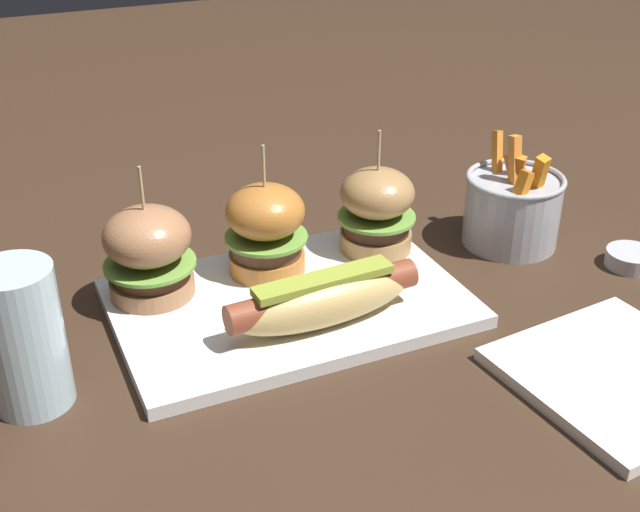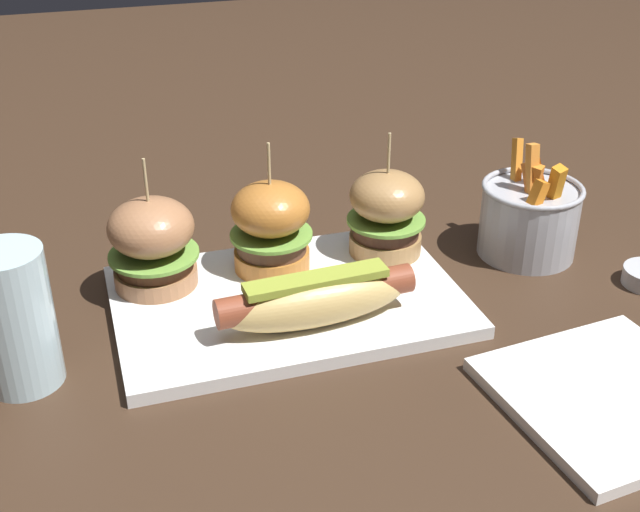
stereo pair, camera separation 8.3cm
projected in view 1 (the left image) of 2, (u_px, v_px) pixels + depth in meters
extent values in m
plane|color=#382619|center=(289.00, 309.00, 0.85)|extent=(3.00, 3.00, 0.00)
cube|color=white|center=(289.00, 303.00, 0.84)|extent=(0.35, 0.23, 0.01)
ellipsoid|color=tan|center=(324.00, 301.00, 0.79)|extent=(0.19, 0.06, 0.05)
cylinder|color=brown|center=(324.00, 295.00, 0.78)|extent=(0.20, 0.04, 0.03)
cube|color=olive|center=(324.00, 280.00, 0.78)|extent=(0.14, 0.03, 0.01)
cylinder|color=#A36E49|center=(152.00, 285.00, 0.84)|extent=(0.09, 0.09, 0.02)
cylinder|color=#482917|center=(151.00, 271.00, 0.83)|extent=(0.08, 0.08, 0.01)
cylinder|color=#6B9E3D|center=(150.00, 264.00, 0.83)|extent=(0.09, 0.09, 0.00)
ellipsoid|color=#A36E49|center=(147.00, 236.00, 0.81)|extent=(0.09, 0.09, 0.06)
cylinder|color=tan|center=(142.00, 195.00, 0.79)|extent=(0.00, 0.00, 0.06)
cylinder|color=#B66E2C|center=(266.00, 262.00, 0.88)|extent=(0.08, 0.08, 0.02)
cylinder|color=brown|center=(265.00, 246.00, 0.87)|extent=(0.07, 0.07, 0.02)
cylinder|color=#6B9E3D|center=(265.00, 237.00, 0.87)|extent=(0.09, 0.09, 0.00)
ellipsoid|color=#B66E2C|center=(264.00, 212.00, 0.85)|extent=(0.08, 0.08, 0.06)
cylinder|color=tan|center=(263.00, 173.00, 0.83)|extent=(0.00, 0.00, 0.06)
cylinder|color=#A47848|center=(376.00, 240.00, 0.93)|extent=(0.08, 0.08, 0.02)
cylinder|color=#3E2419|center=(376.00, 225.00, 0.92)|extent=(0.07, 0.07, 0.02)
cylinder|color=#6B9E3D|center=(377.00, 217.00, 0.91)|extent=(0.09, 0.09, 0.00)
ellipsoid|color=#A47848|center=(377.00, 193.00, 0.90)|extent=(0.08, 0.08, 0.05)
cylinder|color=tan|center=(379.00, 157.00, 0.88)|extent=(0.00, 0.00, 0.06)
cylinder|color=#A8AAB2|center=(512.00, 212.00, 0.96)|extent=(0.11, 0.11, 0.08)
torus|color=#A8AAB2|center=(516.00, 178.00, 0.94)|extent=(0.11, 0.11, 0.01)
cube|color=orange|center=(497.00, 165.00, 0.96)|extent=(0.02, 0.03, 0.08)
cube|color=orange|center=(520.00, 173.00, 0.95)|extent=(0.03, 0.02, 0.07)
cube|color=orange|center=(515.00, 173.00, 0.93)|extent=(0.01, 0.03, 0.09)
cube|color=orange|center=(515.00, 182.00, 0.93)|extent=(0.02, 0.04, 0.06)
cube|color=orange|center=(518.00, 195.00, 0.91)|extent=(0.03, 0.02, 0.06)
cube|color=orange|center=(516.00, 181.00, 0.94)|extent=(0.02, 0.03, 0.06)
cube|color=orange|center=(537.00, 183.00, 0.92)|extent=(0.02, 0.04, 0.07)
cylinder|color=#B7BABF|center=(631.00, 259.00, 0.92)|extent=(0.06, 0.06, 0.02)
cylinder|color=#9E3323|center=(632.00, 254.00, 0.92)|extent=(0.05, 0.05, 0.00)
cube|color=white|center=(620.00, 376.00, 0.74)|extent=(0.20, 0.20, 0.01)
cylinder|color=silver|center=(23.00, 338.00, 0.68)|extent=(0.07, 0.07, 0.13)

